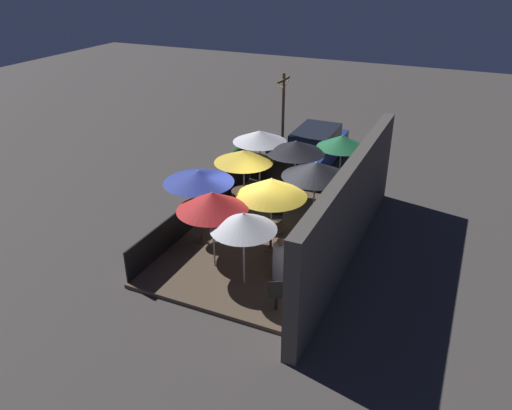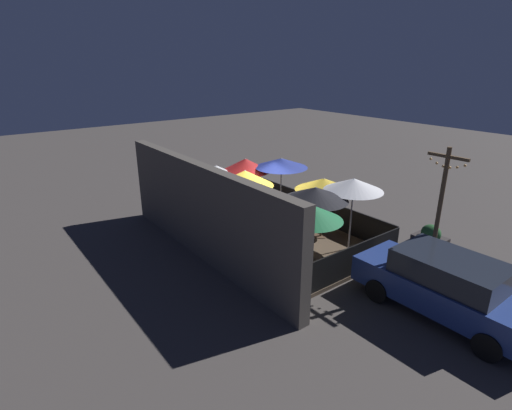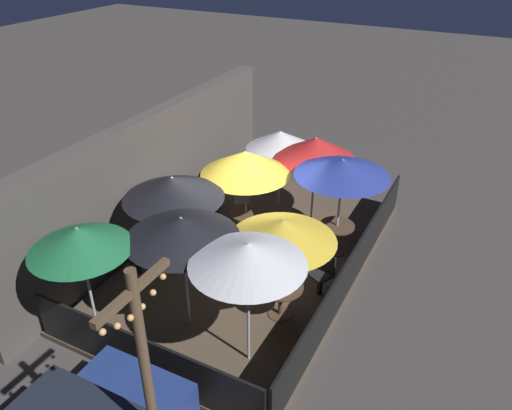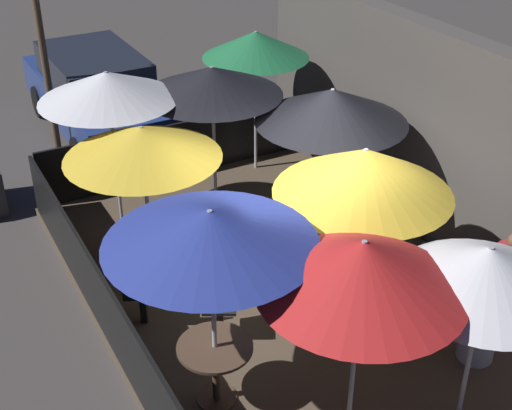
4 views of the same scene
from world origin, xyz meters
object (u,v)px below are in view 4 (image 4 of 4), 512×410
(patron_1, at_px, (507,285))
(light_post, at_px, (42,44))
(patio_chair_4, at_px, (141,291))
(dining_table_1, at_px, (215,358))
(patron_0, at_px, (481,319))
(patio_umbrella_7, at_px, (332,106))
(patio_umbrella_8, at_px, (487,269))
(patio_umbrella_2, at_px, (364,171))
(patio_umbrella_4, at_px, (362,266))
(patio_umbrella_5, at_px, (212,81))
(patio_umbrella_3, at_px, (107,86))
(patio_chair_1, at_px, (345,177))
(patio_chair_0, at_px, (289,244))
(patio_umbrella_0, at_px, (142,143))
(patio_umbrella_6, at_px, (256,45))
(patio_umbrella_1, at_px, (210,228))
(parked_car_0, at_px, (96,92))
(patio_chair_2, at_px, (220,298))
(dining_table_0, at_px, (150,238))
(dining_table_2, at_px, (355,277))

(patron_1, bearing_deg, light_post, 37.37)
(patio_chair_4, bearing_deg, dining_table_1, -143.33)
(patron_0, bearing_deg, dining_table_1, 48.70)
(patio_umbrella_7, height_order, patio_umbrella_8, patio_umbrella_7)
(patio_umbrella_2, xyz_separation_m, patio_umbrella_4, (1.49, -1.09, 0.00))
(patio_umbrella_7, bearing_deg, patio_umbrella_5, -139.09)
(dining_table_1, relative_size, light_post, 0.20)
(patio_umbrella_7, bearing_deg, patio_umbrella_3, -121.66)
(patio_chair_1, bearing_deg, patio_umbrella_8, 13.31)
(patio_chair_0, height_order, patron_1, patron_1)
(patio_chair_0, distance_m, patron_1, 2.76)
(patio_umbrella_0, xyz_separation_m, patio_umbrella_8, (3.95, 1.89, -0.07))
(patio_umbrella_4, xyz_separation_m, patio_chair_1, (-3.85, 2.57, -1.54))
(dining_table_1, distance_m, patron_0, 3.04)
(patio_umbrella_0, relative_size, patio_umbrella_6, 0.90)
(patron_0, relative_size, light_post, 0.31)
(patio_umbrella_3, relative_size, patron_0, 1.95)
(patio_umbrella_1, bearing_deg, patio_umbrella_5, 154.51)
(parked_car_0, bearing_deg, patio_umbrella_1, -8.91)
(patio_umbrella_5, bearing_deg, patio_umbrella_2, 7.74)
(patio_chair_2, bearing_deg, patio_umbrella_3, -146.54)
(patio_umbrella_3, relative_size, patio_umbrella_5, 1.04)
(patio_umbrella_5, distance_m, patio_chair_4, 3.24)
(patio_umbrella_8, distance_m, patio_chair_4, 4.05)
(dining_table_0, height_order, light_post, light_post)
(patio_umbrella_8, bearing_deg, patio_umbrella_5, -174.84)
(patio_chair_2, bearing_deg, patio_chair_4, -98.00)
(patio_umbrella_1, bearing_deg, patio_umbrella_7, 128.02)
(patio_umbrella_2, bearing_deg, patio_umbrella_8, 0.93)
(patio_chair_2, relative_size, patio_chair_4, 0.98)
(dining_table_1, height_order, patio_chair_4, patio_chair_4)
(dining_table_1, relative_size, patio_chair_4, 0.84)
(patio_umbrella_2, relative_size, patio_umbrella_5, 0.97)
(patio_umbrella_4, xyz_separation_m, patron_1, (-0.51, 2.63, -1.47))
(dining_table_2, height_order, patron_1, patron_1)
(patio_umbrella_6, bearing_deg, patio_chair_0, -20.64)
(patio_chair_4, bearing_deg, patio_chair_0, -61.78)
(patio_umbrella_1, distance_m, patio_chair_0, 2.92)
(patio_umbrella_5, xyz_separation_m, patio_umbrella_7, (1.32, 1.15, -0.12))
(patio_chair_2, distance_m, light_post, 5.84)
(patio_umbrella_3, distance_m, dining_table_1, 4.16)
(patio_umbrella_8, xyz_separation_m, dining_table_1, (-1.43, -2.13, -1.31))
(patio_umbrella_2, height_order, patio_umbrella_8, patio_umbrella_2)
(parked_car_0, bearing_deg, patio_umbrella_4, -1.27)
(patio_umbrella_8, xyz_separation_m, light_post, (-7.99, -2.10, 0.23))
(patio_umbrella_7, bearing_deg, patio_chair_1, 129.18)
(dining_table_0, bearing_deg, patio_umbrella_3, 179.47)
(dining_table_0, distance_m, light_post, 4.34)
(patio_umbrella_2, bearing_deg, patron_0, 32.49)
(dining_table_2, bearing_deg, dining_table_1, -77.46)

